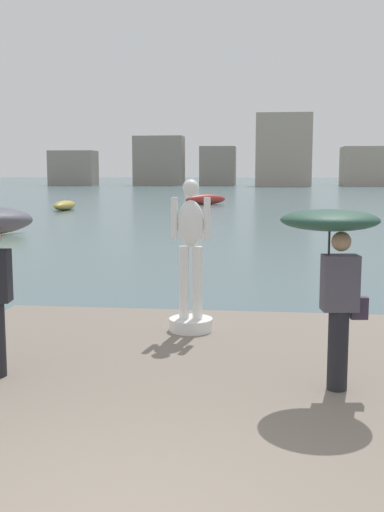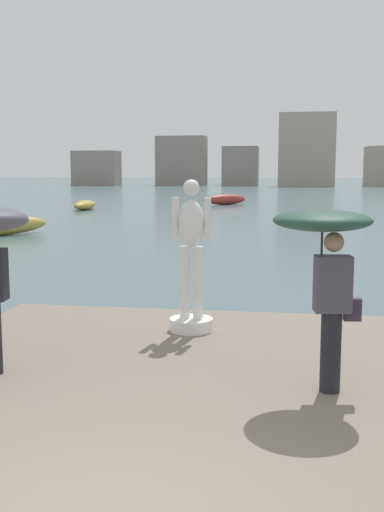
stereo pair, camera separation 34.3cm
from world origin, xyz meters
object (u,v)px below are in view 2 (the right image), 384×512
(statue_white_figure, at_px, (191,270))
(boat_rightward, at_px, (226,200))
(boat_mid, at_px, (85,205))
(onlooker_right, at_px, (326,248))

(statue_white_figure, distance_m, boat_rightward, 41.88)
(statue_white_figure, relative_size, boat_mid, 0.66)
(boat_rightward, bearing_deg, boat_mid, -138.54)
(boat_rightward, bearing_deg, statue_white_figure, -84.91)
(onlooker_right, height_order, boat_mid, onlooker_right)
(boat_mid, bearing_deg, boat_rightward, 41.46)
(onlooker_right, height_order, boat_rightward, onlooker_right)
(statue_white_figure, relative_size, onlooker_right, 1.14)
(boat_mid, bearing_deg, onlooker_right, -67.73)
(onlooker_right, bearing_deg, statue_white_figure, 127.88)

